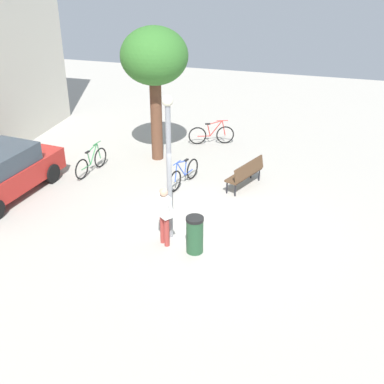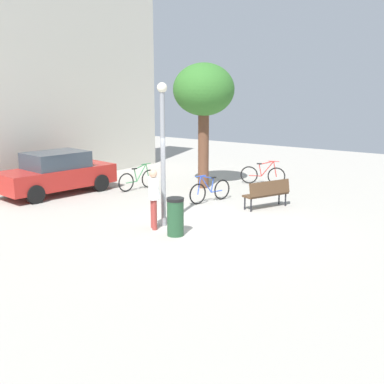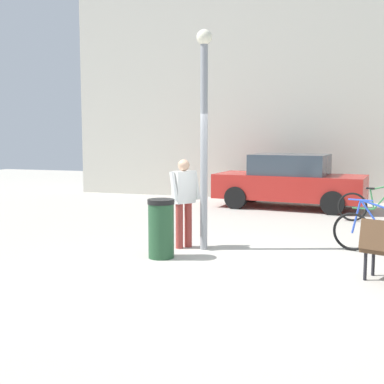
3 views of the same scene
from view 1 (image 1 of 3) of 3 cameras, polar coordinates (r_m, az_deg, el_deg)
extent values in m
plane|color=#A8A399|center=(14.37, 3.01, -3.89)|extent=(36.00, 36.00, 0.00)
cylinder|color=gray|center=(13.00, -2.60, 1.92)|extent=(0.13, 0.13, 3.73)
sphere|color=#F2EACC|center=(12.28, -2.80, 10.31)|extent=(0.28, 0.28, 0.28)
cylinder|color=#9E3833|center=(13.44, -3.35, -4.18)|extent=(0.14, 0.14, 0.85)
cylinder|color=#9E3833|center=(13.30, -2.88, -4.55)|extent=(0.14, 0.14, 0.85)
cube|color=white|center=(13.00, -3.20, -1.64)|extent=(0.42, 0.45, 0.60)
sphere|color=tan|center=(12.81, -3.24, -0.04)|extent=(0.22, 0.22, 0.22)
cylinder|color=white|center=(13.20, -3.61, -1.04)|extent=(0.24, 0.21, 0.55)
cylinder|color=white|center=(12.83, -2.41, -1.90)|extent=(0.24, 0.21, 0.55)
cube|color=#513823|center=(16.43, 5.90, 2.01)|extent=(1.65, 1.02, 0.06)
cube|color=#513823|center=(16.24, 6.51, 2.63)|extent=(1.53, 0.73, 0.44)
cylinder|color=black|center=(16.07, 3.99, 0.53)|extent=(0.05, 0.05, 0.42)
cylinder|color=black|center=(17.17, 6.73, 2.23)|extent=(0.05, 0.05, 0.42)
cylinder|color=black|center=(15.91, 4.94, 0.21)|extent=(0.05, 0.05, 0.42)
cylinder|color=black|center=(17.02, 7.64, 1.94)|extent=(0.05, 0.05, 0.42)
cylinder|color=brown|center=(18.19, -4.06, 8.13)|extent=(0.41, 0.41, 2.95)
ellipsoid|color=#326D29|center=(17.57, -4.31, 15.18)|extent=(2.31, 2.31, 1.97)
torus|color=black|center=(18.13, -10.36, 3.88)|extent=(0.71, 0.17, 0.71)
torus|color=black|center=(17.33, -12.41, 2.54)|extent=(0.71, 0.17, 0.71)
cylinder|color=#338447|center=(17.75, -11.10, 4.29)|extent=(0.50, 0.12, 0.64)
cylinder|color=#338447|center=(17.63, -11.26, 4.93)|extent=(0.58, 0.13, 0.18)
cylinder|color=#338447|center=(17.57, -11.61, 3.73)|extent=(0.14, 0.06, 0.48)
cylinder|color=#338447|center=(17.52, -11.92, 2.78)|extent=(0.50, 0.12, 0.04)
cylinder|color=#338447|center=(17.97, -10.55, 4.63)|extent=(0.17, 0.06, 0.63)
cube|color=black|center=(17.43, -11.79, 4.46)|extent=(0.21, 0.11, 0.04)
cylinder|color=#338447|center=(17.81, -10.76, 5.48)|extent=(0.44, 0.10, 0.03)
torus|color=black|center=(19.96, 3.79, 6.50)|extent=(0.30, 0.68, 0.71)
torus|color=black|center=(19.83, 0.62, 6.41)|extent=(0.30, 0.68, 0.71)
cylinder|color=red|center=(19.81, 2.76, 7.24)|extent=(0.21, 0.48, 0.64)
cylinder|color=red|center=(19.73, 2.63, 7.88)|extent=(0.24, 0.55, 0.18)
cylinder|color=red|center=(19.80, 1.93, 7.02)|extent=(0.08, 0.14, 0.48)
cylinder|color=red|center=(19.87, 1.34, 6.37)|extent=(0.21, 0.48, 0.04)
cylinder|color=red|center=(19.85, 3.62, 7.26)|extent=(0.09, 0.17, 0.63)
cube|color=black|center=(19.71, 1.80, 7.73)|extent=(0.15, 0.22, 0.04)
cylinder|color=red|center=(19.74, 3.46, 8.10)|extent=(0.18, 0.42, 0.03)
torus|color=black|center=(16.11, -1.94, 1.24)|extent=(0.70, 0.23, 0.71)
torus|color=black|center=(16.96, 0.05, 2.65)|extent=(0.70, 0.23, 0.71)
cylinder|color=blue|center=(16.27, -1.27, 2.63)|extent=(0.49, 0.16, 0.64)
cylinder|color=blue|center=(16.21, -1.18, 3.44)|extent=(0.57, 0.18, 0.18)
cylinder|color=blue|center=(16.52, -0.75, 2.75)|extent=(0.14, 0.07, 0.48)
cylinder|color=blue|center=(16.77, -0.39, 2.26)|extent=(0.49, 0.16, 0.04)
cylinder|color=blue|center=(16.04, -1.83, 2.24)|extent=(0.17, 0.08, 0.63)
cube|color=black|center=(16.45, -0.66, 3.65)|extent=(0.21, 0.13, 0.04)
cylinder|color=blue|center=(15.96, -1.72, 3.33)|extent=(0.43, 0.14, 0.03)
cube|color=#AD231E|center=(16.83, -20.67, 1.57)|extent=(4.37, 2.18, 0.70)
cylinder|color=black|center=(18.35, -19.64, 2.84)|extent=(0.66, 0.29, 0.64)
cylinder|color=black|center=(17.37, -15.65, 2.07)|extent=(0.66, 0.29, 0.64)
cylinder|color=#234C2D|center=(13.02, 0.32, -5.03)|extent=(0.44, 0.44, 0.94)
cylinder|color=black|center=(12.75, 0.32, -3.08)|extent=(0.47, 0.47, 0.08)
camera|label=2|loc=(5.99, 75.94, -34.06)|focal=45.46mm
camera|label=3|loc=(15.56, 34.26, 2.58)|focal=47.82mm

